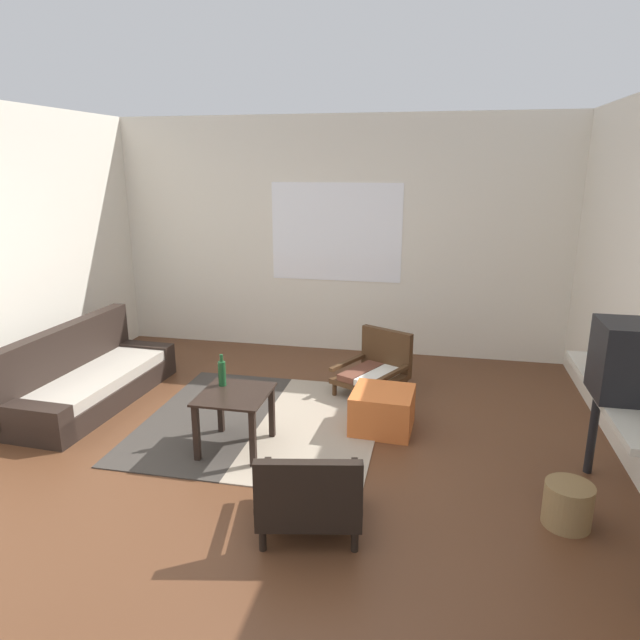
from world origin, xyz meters
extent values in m
plane|color=#56331E|center=(0.00, 0.00, 0.00)|extent=(7.80, 7.80, 0.00)
cube|color=silver|center=(0.00, 3.06, 1.35)|extent=(5.60, 0.12, 2.70)
cube|color=white|center=(0.00, 3.00, 1.41)|extent=(1.51, 0.01, 1.12)
cube|color=#38332D|center=(-0.76, 0.90, 0.01)|extent=(1.00, 2.01, 0.01)
cube|color=gray|center=(0.24, 0.90, 0.01)|extent=(1.00, 2.01, 0.01)
cube|color=black|center=(-1.92, 0.98, 0.10)|extent=(0.76, 1.84, 0.20)
cube|color=#B2A899|center=(-1.89, 0.98, 0.25)|extent=(0.66, 1.66, 0.10)
cube|color=black|center=(-2.19, 0.99, 0.41)|extent=(0.23, 1.82, 0.62)
cube|color=black|center=(-1.88, 1.80, 0.16)|extent=(0.69, 0.21, 0.33)
cube|color=black|center=(-1.96, 0.16, 0.16)|extent=(0.69, 0.21, 0.33)
cube|color=black|center=(-0.31, 0.41, 0.46)|extent=(0.52, 0.56, 0.02)
cube|color=black|center=(-0.54, 0.65, 0.23)|extent=(0.04, 0.04, 0.45)
cube|color=black|center=(-0.09, 0.65, 0.23)|extent=(0.04, 0.04, 0.45)
cube|color=black|center=(-0.54, 0.16, 0.23)|extent=(0.04, 0.04, 0.45)
cube|color=black|center=(-0.09, 0.16, 0.23)|extent=(0.04, 0.04, 0.45)
cylinder|color=#472D19|center=(0.68, 1.37, 0.07)|extent=(0.04, 0.04, 0.13)
cylinder|color=#472D19|center=(0.25, 1.59, 0.07)|extent=(0.04, 0.04, 0.13)
cylinder|color=#472D19|center=(0.92, 1.85, 0.07)|extent=(0.04, 0.04, 0.13)
cylinder|color=#472D19|center=(0.49, 2.06, 0.07)|extent=(0.04, 0.04, 0.13)
cube|color=#472D19|center=(0.59, 1.72, 0.16)|extent=(0.77, 0.80, 0.05)
cube|color=silver|center=(0.66, 1.66, 0.21)|extent=(0.41, 0.57, 0.06)
cube|color=brown|center=(0.49, 1.74, 0.21)|extent=(0.41, 0.57, 0.06)
cube|color=#472D19|center=(0.71, 1.96, 0.39)|extent=(0.53, 0.31, 0.41)
cube|color=#472D19|center=(0.82, 1.60, 0.27)|extent=(0.32, 0.56, 0.04)
cube|color=#472D19|center=(0.36, 1.83, 0.27)|extent=(0.32, 0.56, 0.04)
cylinder|color=black|center=(0.16, -0.21, 0.07)|extent=(0.04, 0.04, 0.14)
cylinder|color=black|center=(0.68, -0.11, 0.07)|extent=(0.04, 0.04, 0.14)
cylinder|color=black|center=(0.26, -0.72, 0.07)|extent=(0.04, 0.04, 0.14)
cylinder|color=black|center=(0.78, -0.61, 0.07)|extent=(0.04, 0.04, 0.14)
cube|color=black|center=(0.47, -0.41, 0.16)|extent=(0.72, 0.70, 0.05)
cube|color=silver|center=(0.36, -0.41, 0.22)|extent=(0.30, 0.57, 0.06)
cube|color=black|center=(0.57, -0.37, 0.22)|extent=(0.30, 0.57, 0.06)
cube|color=black|center=(0.52, -0.68, 0.38)|extent=(0.62, 0.19, 0.39)
cube|color=black|center=(0.19, -0.47, 0.28)|extent=(0.16, 0.59, 0.04)
cube|color=black|center=(0.75, -0.36, 0.28)|extent=(0.16, 0.59, 0.04)
cube|color=#D1662D|center=(0.78, 0.98, 0.17)|extent=(0.53, 0.53, 0.34)
cube|color=#B2AD9E|center=(2.32, -0.07, 0.88)|extent=(0.46, 1.45, 0.04)
cylinder|color=black|center=(2.32, 0.60, 0.43)|extent=(0.06, 0.06, 0.86)
cube|color=black|center=(2.07, -0.15, 1.14)|extent=(0.01, 0.28, 0.30)
cylinder|color=#A87047|center=(2.32, 0.36, 0.99)|extent=(0.25, 0.25, 0.19)
cylinder|color=#A87047|center=(2.32, 0.36, 1.14)|extent=(0.11, 0.11, 0.10)
cylinder|color=#194723|center=(-0.46, 0.54, 0.57)|extent=(0.06, 0.06, 0.20)
cylinder|color=#194723|center=(-0.46, 0.54, 0.70)|extent=(0.03, 0.03, 0.06)
cylinder|color=olive|center=(2.03, -0.09, 0.14)|extent=(0.29, 0.29, 0.28)
camera|label=1|loc=(1.16, -3.40, 2.18)|focal=31.70mm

